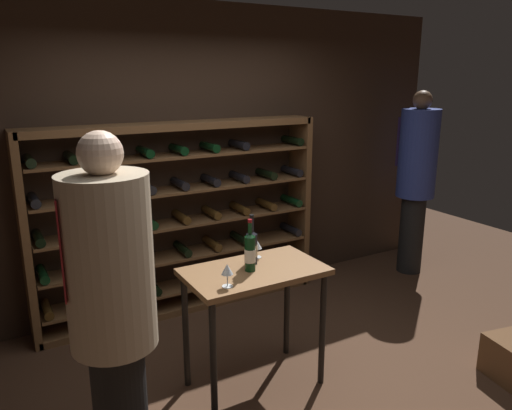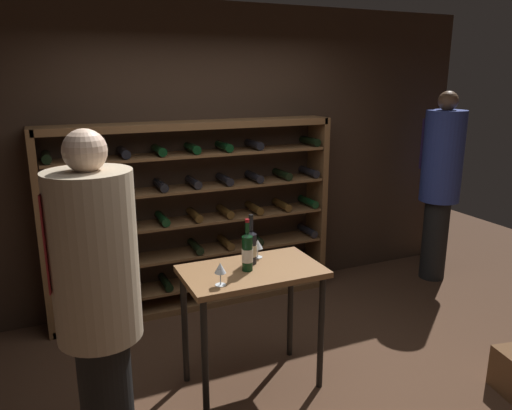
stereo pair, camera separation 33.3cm
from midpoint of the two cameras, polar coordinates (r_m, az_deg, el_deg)
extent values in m
plane|color=#472D1E|center=(3.73, 0.36, -20.17)|extent=(9.41, 9.41, 0.00)
cube|color=#332319|center=(4.67, -10.26, 5.35)|extent=(5.87, 0.10, 2.78)
cube|color=brown|center=(4.33, -27.30, -3.92)|extent=(0.06, 0.32, 1.75)
cube|color=brown|center=(5.10, 3.18, 0.42)|extent=(0.06, 0.32, 1.75)
cube|color=brown|center=(4.39, -11.29, 9.00)|extent=(2.61, 0.32, 0.06)
cube|color=brown|center=(4.85, -10.27, -11.23)|extent=(2.61, 0.32, 0.06)
cube|color=brown|center=(4.77, -10.38, -9.19)|extent=(2.53, 0.32, 0.02)
cylinder|color=#4C3314|center=(4.54, -25.12, -10.95)|extent=(0.08, 0.30, 0.08)
cylinder|color=#4C3314|center=(4.56, -21.31, -10.40)|extent=(0.08, 0.30, 0.08)
cylinder|color=black|center=(4.61, -17.57, -9.81)|extent=(0.08, 0.30, 0.08)
cylinder|color=black|center=(4.67, -13.93, -9.21)|extent=(0.08, 0.30, 0.08)
cylinder|color=black|center=(4.84, -7.03, -7.95)|extent=(0.08, 0.30, 0.08)
cylinder|color=#4C3314|center=(4.96, -3.80, -7.31)|extent=(0.08, 0.30, 0.08)
cylinder|color=#4C3314|center=(5.09, -0.74, -6.69)|extent=(0.08, 0.30, 0.08)
cylinder|color=black|center=(5.23, 2.16, -6.08)|extent=(0.08, 0.30, 0.08)
cube|color=brown|center=(4.65, -10.56, -5.70)|extent=(2.53, 0.32, 0.02)
cylinder|color=black|center=(4.42, -25.56, -7.31)|extent=(0.08, 0.30, 0.08)
cylinder|color=black|center=(4.45, -21.68, -6.78)|extent=(0.08, 0.30, 0.08)
cylinder|color=black|center=(4.49, -17.88, -6.21)|extent=(0.08, 0.30, 0.08)
cylinder|color=black|center=(4.63, -10.59, -5.06)|extent=(0.08, 0.30, 0.08)
cylinder|color=#4C3314|center=(4.73, -7.15, -4.49)|extent=(0.08, 0.30, 0.08)
cylinder|color=black|center=(4.85, -3.86, -3.93)|extent=(0.08, 0.30, 0.08)
cylinder|color=black|center=(5.13, 2.19, -2.85)|extent=(0.08, 0.30, 0.08)
cube|color=brown|center=(4.56, -10.74, -2.05)|extent=(2.53, 0.32, 0.02)
cylinder|color=black|center=(4.32, -26.01, -3.50)|extent=(0.08, 0.30, 0.08)
cylinder|color=black|center=(4.35, -22.07, -2.97)|extent=(0.08, 0.30, 0.08)
cylinder|color=black|center=(4.39, -18.20, -2.44)|extent=(0.08, 0.30, 0.08)
cylinder|color=black|center=(4.46, -14.42, -1.91)|extent=(0.08, 0.30, 0.08)
cylinder|color=#4C3314|center=(4.54, -10.77, -1.39)|extent=(0.08, 0.30, 0.08)
cylinder|color=#4C3314|center=(4.64, -7.27, -0.88)|extent=(0.08, 0.30, 0.08)
cylinder|color=#4C3314|center=(4.76, -3.93, -0.40)|extent=(0.08, 0.30, 0.08)
cylinder|color=#4C3314|center=(4.89, -0.76, 0.06)|extent=(0.08, 0.30, 0.08)
cylinder|color=black|center=(5.04, 2.23, 0.50)|extent=(0.08, 0.30, 0.08)
cube|color=brown|center=(4.48, -10.93, 1.74)|extent=(2.53, 0.32, 0.02)
cylinder|color=black|center=(4.24, -26.48, 0.48)|extent=(0.08, 0.30, 0.08)
cylinder|color=black|center=(4.27, -22.47, 0.99)|extent=(0.08, 0.30, 0.08)
cylinder|color=black|center=(4.31, -18.53, 1.49)|extent=(0.08, 0.30, 0.08)
cylinder|color=black|center=(4.38, -14.68, 1.97)|extent=(0.08, 0.30, 0.08)
cylinder|color=black|center=(4.46, -10.96, 2.43)|extent=(0.08, 0.30, 0.08)
cylinder|color=black|center=(4.57, -7.39, 2.86)|extent=(0.08, 0.30, 0.08)
cylinder|color=black|center=(4.69, -4.00, 3.25)|extent=(0.08, 0.30, 0.08)
cylinder|color=black|center=(4.82, -0.78, 3.62)|extent=(0.08, 0.30, 0.08)
cylinder|color=black|center=(4.98, 2.26, 3.95)|extent=(0.08, 0.30, 0.08)
cube|color=brown|center=(4.42, -11.12, 5.65)|extent=(2.53, 0.32, 0.02)
cylinder|color=black|center=(4.19, -26.97, 4.58)|extent=(0.08, 0.30, 0.08)
cylinder|color=black|center=(4.21, -22.89, 5.08)|extent=(0.08, 0.30, 0.08)
cylinder|color=black|center=(4.26, -18.87, 5.54)|extent=(0.08, 0.30, 0.08)
cylinder|color=black|center=(4.32, -14.95, 5.97)|extent=(0.08, 0.30, 0.08)
cylinder|color=black|center=(4.41, -11.16, 6.36)|extent=(0.08, 0.30, 0.08)
cylinder|color=black|center=(4.51, -7.52, 6.70)|extent=(0.08, 0.30, 0.08)
cylinder|color=black|center=(4.64, -4.06, 7.00)|extent=(0.08, 0.30, 0.08)
cylinder|color=black|center=(4.93, 2.30, 7.49)|extent=(0.08, 0.30, 0.08)
cube|color=brown|center=(3.33, -3.09, -7.79)|extent=(0.94, 0.55, 0.04)
cylinder|color=black|center=(3.20, -8.09, -17.83)|extent=(0.04, 0.04, 0.84)
cylinder|color=black|center=(3.55, 4.99, -14.26)|extent=(0.04, 0.04, 0.84)
cylinder|color=black|center=(3.57, -10.90, -14.28)|extent=(0.04, 0.04, 0.84)
cylinder|color=black|center=(3.88, 1.11, -11.49)|extent=(0.04, 0.04, 0.84)
cylinder|color=black|center=(5.67, 15.99, -3.28)|extent=(0.26, 0.26, 0.87)
cylinder|color=#2D3D8C|center=(5.47, 16.66, 5.73)|extent=(0.40, 0.40, 0.94)
sphere|color=brown|center=(5.42, 17.10, 11.57)|extent=(0.20, 0.20, 0.20)
cube|color=#26193F|center=(5.50, 14.62, 7.10)|extent=(0.05, 0.03, 0.53)
cylinder|color=tan|center=(2.56, -20.33, -6.35)|extent=(0.43, 0.43, 0.88)
sphere|color=beige|center=(2.43, -21.46, 5.57)|extent=(0.21, 0.21, 0.21)
cube|color=maroon|center=(2.47, -25.37, -5.08)|extent=(0.02, 0.05, 0.49)
cylinder|color=black|center=(3.38, -3.33, -5.17)|extent=(0.08, 0.08, 0.21)
cone|color=black|center=(3.34, -3.36, -3.25)|extent=(0.08, 0.08, 0.03)
cylinder|color=black|center=(3.32, -3.38, -2.30)|extent=(0.03, 0.03, 0.09)
cylinder|color=black|center=(3.31, -3.39, -1.37)|extent=(0.03, 0.03, 0.02)
cylinder|color=#C6B28C|center=(3.38, -3.33, -5.34)|extent=(0.08, 0.08, 0.08)
cylinder|color=black|center=(3.26, -3.64, -5.72)|extent=(0.07, 0.07, 0.24)
cone|color=black|center=(3.22, -3.68, -3.55)|extent=(0.07, 0.07, 0.03)
cylinder|color=black|center=(3.20, -3.70, -2.71)|extent=(0.03, 0.03, 0.07)
cylinder|color=maroon|center=(3.19, -3.71, -1.90)|extent=(0.03, 0.03, 0.02)
cylinder|color=silver|center=(3.26, -3.64, -5.92)|extent=(0.08, 0.08, 0.09)
cylinder|color=silver|center=(3.52, -2.64, -6.12)|extent=(0.07, 0.07, 0.00)
cylinder|color=silver|center=(3.51, -2.65, -5.59)|extent=(0.01, 0.01, 0.06)
cone|color=silver|center=(3.49, -2.66, -4.59)|extent=(0.07, 0.07, 0.07)
cylinder|color=#590A14|center=(3.49, -2.66, -4.81)|extent=(0.04, 0.04, 0.02)
cylinder|color=silver|center=(3.08, -6.48, -9.42)|extent=(0.07, 0.07, 0.00)
cylinder|color=silver|center=(3.06, -6.51, -8.72)|extent=(0.01, 0.01, 0.08)
cone|color=silver|center=(3.03, -6.55, -7.46)|extent=(0.07, 0.07, 0.07)
cylinder|color=#590A14|center=(3.04, -6.54, -7.72)|extent=(0.04, 0.04, 0.02)
camera|label=1|loc=(0.17, -92.86, -0.76)|focal=34.47mm
camera|label=2|loc=(0.17, 87.14, 0.76)|focal=34.47mm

